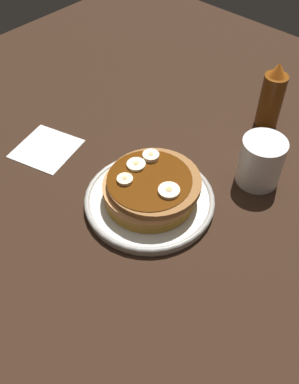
{
  "coord_description": "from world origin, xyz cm",
  "views": [
    {
      "loc": [
        -36.09,
        -33.09,
        56.11
      ],
      "look_at": [
        0.0,
        0.0,
        2.97
      ],
      "focal_mm": 40.27,
      "sensor_mm": 36.0,
      "label": 1
    }
  ],
  "objects_px": {
    "banana_slice_1": "(170,190)",
    "napkin": "(46,148)",
    "plate": "(150,200)",
    "coffee_mug": "(262,160)",
    "banana_slice_0": "(136,165)",
    "banana_slice_2": "(151,156)",
    "syrup_bottle": "(272,98)",
    "pancake_stack": "(151,188)",
    "banana_slice_3": "(125,180)"
  },
  "relations": [
    {
      "from": "napkin",
      "to": "syrup_bottle",
      "type": "height_order",
      "value": "syrup_bottle"
    },
    {
      "from": "coffee_mug",
      "to": "banana_slice_1",
      "type": "bearing_deg",
      "value": 160.48
    },
    {
      "from": "banana_slice_2",
      "to": "coffee_mug",
      "type": "xyz_separation_m",
      "value": [
        0.14,
        -0.14,
        -0.02
      ]
    },
    {
      "from": "plate",
      "to": "banana_slice_0",
      "type": "distance_m",
      "value": 0.07
    },
    {
      "from": "banana_slice_1",
      "to": "banana_slice_0",
      "type": "bearing_deg",
      "value": 86.78
    },
    {
      "from": "banana_slice_2",
      "to": "banana_slice_3",
      "type": "height_order",
      "value": "banana_slice_2"
    },
    {
      "from": "coffee_mug",
      "to": "napkin",
      "type": "height_order",
      "value": "coffee_mug"
    },
    {
      "from": "syrup_bottle",
      "to": "banana_slice_1",
      "type": "bearing_deg",
      "value": -177.54
    },
    {
      "from": "plate",
      "to": "syrup_bottle",
      "type": "height_order",
      "value": "syrup_bottle"
    },
    {
      "from": "banana_slice_1",
      "to": "banana_slice_3",
      "type": "distance_m",
      "value": 0.08
    },
    {
      "from": "banana_slice_0",
      "to": "banana_slice_3",
      "type": "height_order",
      "value": "same"
    },
    {
      "from": "plate",
      "to": "pancake_stack",
      "type": "relative_size",
      "value": 1.37
    },
    {
      "from": "banana_slice_0",
      "to": "banana_slice_2",
      "type": "height_order",
      "value": "banana_slice_2"
    },
    {
      "from": "plate",
      "to": "napkin",
      "type": "xyz_separation_m",
      "value": [
        -0.03,
        0.24,
        -0.01
      ]
    },
    {
      "from": "banana_slice_0",
      "to": "banana_slice_3",
      "type": "relative_size",
      "value": 1.21
    },
    {
      "from": "banana_slice_3",
      "to": "napkin",
      "type": "distance_m",
      "value": 0.23
    },
    {
      "from": "banana_slice_1",
      "to": "banana_slice_2",
      "type": "bearing_deg",
      "value": 64.42
    },
    {
      "from": "napkin",
      "to": "syrup_bottle",
      "type": "xyz_separation_m",
      "value": [
        0.36,
        -0.27,
        0.06
      ]
    },
    {
      "from": "plate",
      "to": "coffee_mug",
      "type": "relative_size",
      "value": 2.01
    },
    {
      "from": "banana_slice_0",
      "to": "syrup_bottle",
      "type": "bearing_deg",
      "value": -11.69
    },
    {
      "from": "banana_slice_0",
      "to": "napkin",
      "type": "height_order",
      "value": "banana_slice_0"
    },
    {
      "from": "coffee_mug",
      "to": "napkin",
      "type": "xyz_separation_m",
      "value": [
        -0.21,
        0.35,
        -0.04
      ]
    },
    {
      "from": "pancake_stack",
      "to": "banana_slice_2",
      "type": "bearing_deg",
      "value": 42.41
    },
    {
      "from": "banana_slice_1",
      "to": "syrup_bottle",
      "type": "xyz_separation_m",
      "value": [
        0.32,
        0.01,
        0.0
      ]
    },
    {
      "from": "plate",
      "to": "coffee_mug",
      "type": "height_order",
      "value": "coffee_mug"
    },
    {
      "from": "coffee_mug",
      "to": "napkin",
      "type": "bearing_deg",
      "value": 121.12
    },
    {
      "from": "banana_slice_0",
      "to": "banana_slice_1",
      "type": "bearing_deg",
      "value": -93.22
    },
    {
      "from": "banana_slice_3",
      "to": "plate",
      "type": "bearing_deg",
      "value": -42.14
    },
    {
      "from": "plate",
      "to": "pancake_stack",
      "type": "xyz_separation_m",
      "value": [
        0.0,
        -0.0,
        0.03
      ]
    },
    {
      "from": "pancake_stack",
      "to": "coffee_mug",
      "type": "distance_m",
      "value": 0.2
    },
    {
      "from": "banana_slice_0",
      "to": "coffee_mug",
      "type": "xyz_separation_m",
      "value": [
        0.17,
        -0.14,
        -0.02
      ]
    },
    {
      "from": "pancake_stack",
      "to": "banana_slice_1",
      "type": "bearing_deg",
      "value": -88.15
    },
    {
      "from": "banana_slice_0",
      "to": "syrup_bottle",
      "type": "distance_m",
      "value": 0.32
    },
    {
      "from": "banana_slice_3",
      "to": "banana_slice_1",
      "type": "bearing_deg",
      "value": -64.04
    },
    {
      "from": "plate",
      "to": "pancake_stack",
      "type": "distance_m",
      "value": 0.03
    },
    {
      "from": "banana_slice_1",
      "to": "syrup_bottle",
      "type": "relative_size",
      "value": 0.25
    },
    {
      "from": "plate",
      "to": "banana_slice_2",
      "type": "height_order",
      "value": "banana_slice_2"
    },
    {
      "from": "plate",
      "to": "syrup_bottle",
      "type": "bearing_deg",
      "value": -4.88
    },
    {
      "from": "pancake_stack",
      "to": "banana_slice_3",
      "type": "distance_m",
      "value": 0.05
    },
    {
      "from": "pancake_stack",
      "to": "banana_slice_1",
      "type": "relative_size",
      "value": 4.64
    },
    {
      "from": "banana_slice_2",
      "to": "syrup_bottle",
      "type": "bearing_deg",
      "value": -12.02
    },
    {
      "from": "banana_slice_3",
      "to": "syrup_bottle",
      "type": "xyz_separation_m",
      "value": [
        0.36,
        -0.05,
        0.0
      ]
    },
    {
      "from": "pancake_stack",
      "to": "syrup_bottle",
      "type": "relative_size",
      "value": 1.16
    },
    {
      "from": "banana_slice_1",
      "to": "banana_slice_2",
      "type": "xyz_separation_m",
      "value": [
        0.04,
        0.07,
        0.0
      ]
    },
    {
      "from": "banana_slice_3",
      "to": "napkin",
      "type": "bearing_deg",
      "value": 90.5
    },
    {
      "from": "pancake_stack",
      "to": "banana_slice_2",
      "type": "xyz_separation_m",
      "value": [
        0.04,
        0.03,
        0.03
      ]
    },
    {
      "from": "banana_slice_1",
      "to": "napkin",
      "type": "bearing_deg",
      "value": 97.03
    },
    {
      "from": "banana_slice_1",
      "to": "coffee_mug",
      "type": "relative_size",
      "value": 0.32
    },
    {
      "from": "pancake_stack",
      "to": "plate",
      "type": "bearing_deg",
      "value": 161.59
    },
    {
      "from": "plate",
      "to": "syrup_bottle",
      "type": "relative_size",
      "value": 1.59
    }
  ]
}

